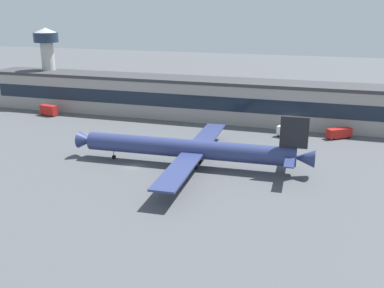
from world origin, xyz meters
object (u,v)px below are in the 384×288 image
object	(u,v)px
catering_truck	(49,110)
fuel_truck	(340,133)
control_tower	(48,58)
airliner	(191,149)
stair_truck	(287,132)

from	to	relation	value
catering_truck	fuel_truck	xyz separation A→B (m)	(110.33, 1.41, -0.41)
control_tower	fuel_truck	bearing A→B (deg)	-7.43
airliner	catering_truck	bearing A→B (deg)	151.79
airliner	catering_truck	distance (m)	81.09
airliner	control_tower	world-z (taller)	control_tower
airliner	control_tower	bearing A→B (deg)	145.83
stair_truck	fuel_truck	distance (m)	17.33
stair_truck	fuel_truck	bearing A→B (deg)	14.02
control_tower	catering_truck	world-z (taller)	control_tower
fuel_truck	control_tower	bearing A→B (deg)	172.57
airliner	catering_truck	world-z (taller)	airliner
catering_truck	fuel_truck	bearing A→B (deg)	0.73
stair_truck	control_tower	bearing A→B (deg)	169.13
airliner	stair_truck	xyz separation A→B (m)	(22.09, 35.53, -2.90)
control_tower	fuel_truck	xyz separation A→B (m)	(120.57, -15.72, -18.72)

